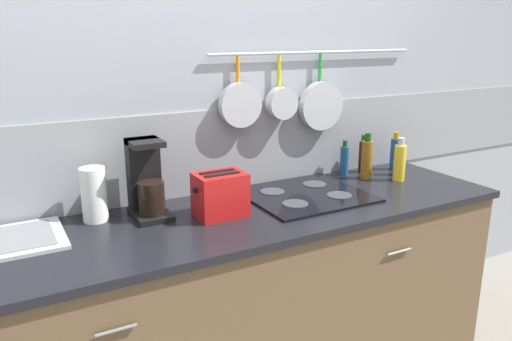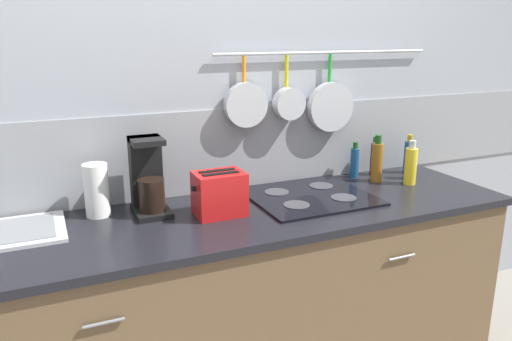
# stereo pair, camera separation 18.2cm
# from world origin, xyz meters

# --- Properties ---
(wall_back) EXTENTS (7.20, 0.15, 2.60)m
(wall_back) POSITION_xyz_m (0.00, 0.38, 1.27)
(wall_back) COLOR #999EA8
(wall_back) RESTS_ON ground_plane
(cabinet_base) EXTENTS (2.55, 0.66, 0.85)m
(cabinet_base) POSITION_xyz_m (0.00, -0.00, 0.43)
(cabinet_base) COLOR brown
(cabinet_base) RESTS_ON ground_plane
(countertop) EXTENTS (2.59, 0.68, 0.03)m
(countertop) POSITION_xyz_m (0.00, 0.00, 0.87)
(countertop) COLOR black
(countertop) RESTS_ON cabinet_base
(paper_towel_roll) EXTENTS (0.10, 0.10, 0.23)m
(paper_towel_roll) POSITION_xyz_m (-0.57, 0.22, 1.00)
(paper_towel_roll) COLOR white
(paper_towel_roll) RESTS_ON countertop
(coffee_maker) EXTENTS (0.15, 0.21, 0.34)m
(coffee_maker) POSITION_xyz_m (-0.35, 0.19, 1.03)
(coffee_maker) COLOR black
(coffee_maker) RESTS_ON countertop
(toaster) EXTENTS (0.23, 0.16, 0.19)m
(toaster) POSITION_xyz_m (-0.08, 0.02, 0.98)
(toaster) COLOR red
(toaster) RESTS_ON countertop
(cooktop) EXTENTS (0.56, 0.51, 0.01)m
(cooktop) POSITION_xyz_m (0.39, 0.07, 0.90)
(cooktop) COLOR black
(cooktop) RESTS_ON countertop
(bottle_dish_soap) EXTENTS (0.05, 0.05, 0.20)m
(bottle_dish_soap) POSITION_xyz_m (0.78, 0.27, 0.98)
(bottle_dish_soap) COLOR navy
(bottle_dish_soap) RESTS_ON countertop
(bottle_hot_sauce) EXTENTS (0.06, 0.06, 0.25)m
(bottle_hot_sauce) POSITION_xyz_m (0.85, 0.16, 1.00)
(bottle_hot_sauce) COLOR #8C5919
(bottle_hot_sauce) RESTS_ON countertop
(bottle_olive_oil) EXTENTS (0.04, 0.04, 0.22)m
(bottle_olive_oil) POSITION_xyz_m (0.91, 0.27, 0.98)
(bottle_olive_oil) COLOR #33140F
(bottle_olive_oil) RESTS_ON countertop
(bottle_cooking_wine) EXTENTS (0.06, 0.06, 0.23)m
(bottle_cooking_wine) POSITION_xyz_m (0.98, 0.05, 0.99)
(bottle_cooking_wine) COLOR yellow
(bottle_cooking_wine) RESTS_ON countertop
(bottle_vinegar) EXTENTS (0.05, 0.05, 0.14)m
(bottle_vinegar) POSITION_xyz_m (1.05, 0.13, 0.95)
(bottle_vinegar) COLOR navy
(bottle_vinegar) RESTS_ON countertop
(bottle_sesame_oil) EXTENTS (0.05, 0.05, 0.22)m
(bottle_sesame_oil) POSITION_xyz_m (1.12, 0.23, 0.99)
(bottle_sesame_oil) COLOR navy
(bottle_sesame_oil) RESTS_ON countertop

